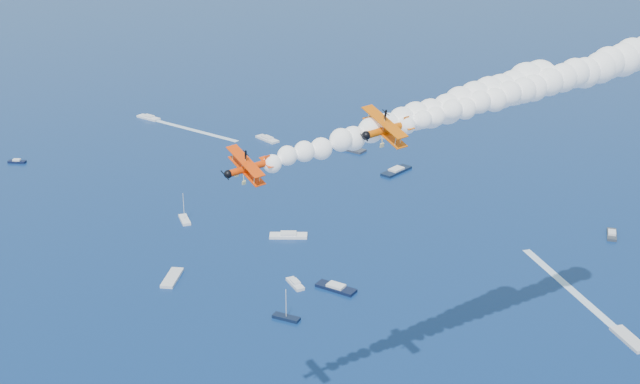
{
  "coord_description": "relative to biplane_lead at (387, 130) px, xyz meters",
  "views": [
    {
      "loc": [
        12.17,
        -82.84,
        94.29
      ],
      "look_at": [
        2.21,
        18.49,
        52.0
      ],
      "focal_mm": 48.04,
      "sensor_mm": 36.0,
      "label": 1
    }
  ],
  "objects": [
    {
      "name": "spectator_boats",
      "position": [
        -0.63,
        88.44,
        -58.57
      ],
      "size": [
        240.31,
        176.49,
        0.7
      ],
      "color": "white",
      "rests_on": "ground"
    },
    {
      "name": "biplane_trail",
      "position": [
        -16.45,
        -10.94,
        -1.83
      ],
      "size": [
        9.89,
        10.36,
        6.48
      ],
      "primitive_type": null,
      "rotation": [
        -0.27,
        0.07,
        3.82
      ],
      "color": "#EC3904"
    },
    {
      "name": "smoke_trail_trail",
      "position": [
        4.08,
        5.66,
        0.15
      ],
      "size": [
        54.66,
        53.63,
        9.55
      ],
      "primitive_type": null,
      "rotation": [
        0.0,
        0.0,
        3.82
      ],
      "color": "white"
    },
    {
      "name": "boat_wakes",
      "position": [
        35.91,
        125.7,
        -58.89
      ],
      "size": [
        238.0,
        129.45,
        0.04
      ],
      "color": "white",
      "rests_on": "ground"
    },
    {
      "name": "smoke_trail_lead",
      "position": [
        21.01,
        15.99,
        1.98
      ],
      "size": [
        54.64,
        52.95,
        9.55
      ],
      "primitive_type": null,
      "rotation": [
        0.0,
        0.0,
        3.79
      ],
      "color": "white"
    },
    {
      "name": "biplane_lead",
      "position": [
        0.0,
        0.0,
        0.0
      ],
      "size": [
        11.41,
        12.04,
        7.51
      ],
      "primitive_type": null,
      "rotation": [
        -0.26,
        0.07,
        3.79
      ],
      "color": "#DD5804"
    }
  ]
}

